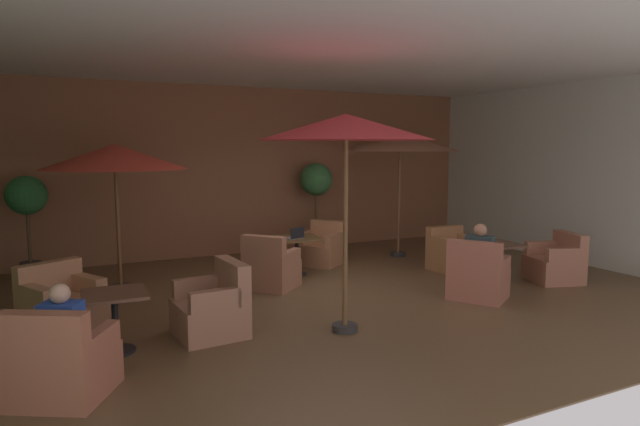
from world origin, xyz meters
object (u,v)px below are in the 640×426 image
at_px(open_laptop, 295,236).
at_px(armchair_front_right_north, 478,277).
at_px(patron_by_window, 62,323).
at_px(armchair_mid_center_north, 61,365).
at_px(armchair_mid_center_east, 213,309).
at_px(patio_umbrella_near_wall, 346,129).
at_px(armchair_front_left_east, 271,269).
at_px(cafe_table_front_right, 496,252).
at_px(potted_tree_mid_left, 316,187).
at_px(armchair_mid_center_south, 61,307).
at_px(patron_blue_shirt, 480,250).
at_px(potted_tree_left_corner, 27,205).
at_px(armchair_front_right_south, 453,254).
at_px(patio_umbrella_tall_red, 115,157).
at_px(cafe_table_front_left, 297,244).
at_px(cafe_table_mid_center, 115,308).
at_px(patio_umbrella_center_beige, 400,143).
at_px(iced_drink_cup, 295,236).
at_px(armchair_front_left_north, 322,248).
at_px(armchair_front_right_east, 556,263).

bearing_deg(open_laptop, armchair_front_right_north, -53.18).
bearing_deg(patron_by_window, armchair_mid_center_north, -119.74).
xyz_separation_m(armchair_mid_center_east, patio_umbrella_near_wall, (1.50, -0.59, 2.17)).
bearing_deg(armchair_front_right_north, armchair_front_left_east, 142.71).
relative_size(cafe_table_front_right, potted_tree_mid_left, 0.39).
xyz_separation_m(armchair_mid_center_south, patron_blue_shirt, (5.67, -1.11, 0.43)).
distance_m(armchair_mid_center_south, potted_tree_left_corner, 3.25).
distance_m(armchair_front_right_south, potted_tree_left_corner, 7.50).
xyz_separation_m(armchair_front_left_east, patron_by_window, (-3.07, -2.74, 0.37)).
bearing_deg(armchair_mid_center_east, potted_tree_left_corner, 117.74).
relative_size(patio_umbrella_tall_red, potted_tree_mid_left, 1.20).
bearing_deg(armchair_front_left_east, potted_tree_mid_left, 51.03).
height_order(cafe_table_front_right, potted_tree_left_corner, potted_tree_left_corner).
height_order(armchair_front_left_east, potted_tree_left_corner, potted_tree_left_corner).
bearing_deg(cafe_table_front_right, cafe_table_front_left, 143.16).
xyz_separation_m(armchair_front_right_north, armchair_mid_center_east, (-3.98, 0.23, -0.01)).
bearing_deg(armchair_front_left_east, patron_by_window, -138.23).
bearing_deg(cafe_table_mid_center, armchair_mid_center_east, 4.15).
bearing_deg(patron_by_window, patio_umbrella_tall_red, 76.76).
relative_size(patio_umbrella_center_beige, patio_umbrella_near_wall, 0.96).
xyz_separation_m(armchair_mid_center_east, iced_drink_cup, (2.08, 2.27, 0.41)).
bearing_deg(armchair_front_right_south, armchair_front_left_north, 140.78).
bearing_deg(potted_tree_left_corner, armchair_front_right_south, -19.89).
distance_m(potted_tree_left_corner, iced_drink_cup, 4.53).
bearing_deg(patio_umbrella_tall_red, armchair_mid_center_north, -103.46).
bearing_deg(patron_by_window, open_laptop, 41.41).
xyz_separation_m(patio_umbrella_center_beige, open_laptop, (-2.69, -0.73, -1.63)).
distance_m(potted_tree_left_corner, open_laptop, 4.54).
xyz_separation_m(armchair_front_left_north, cafe_table_front_right, (1.92, -2.65, 0.23)).
height_order(patio_umbrella_near_wall, potted_tree_mid_left, patio_umbrella_near_wall).
xyz_separation_m(cafe_table_front_left, cafe_table_front_right, (2.73, -2.04, -0.02)).
bearing_deg(patio_umbrella_tall_red, potted_tree_left_corner, 136.32).
xyz_separation_m(armchair_mid_center_north, patio_umbrella_tall_red, (0.91, 3.79, 1.80)).
distance_m(armchair_front_left_east, patron_by_window, 4.14).
distance_m(cafe_table_front_right, armchair_mid_center_south, 6.59).
bearing_deg(iced_drink_cup, cafe_table_mid_center, -143.69).
distance_m(cafe_table_front_right, armchair_mid_center_north, 6.74).
relative_size(armchair_mid_center_south, patio_umbrella_center_beige, 0.42).
xyz_separation_m(cafe_table_front_left, armchair_front_right_east, (3.77, -2.37, -0.25)).
relative_size(cafe_table_front_left, patron_blue_shirt, 1.22).
distance_m(armchair_mid_center_east, potted_tree_left_corner, 4.59).
xyz_separation_m(armchair_front_right_north, patron_blue_shirt, (0.04, 0.02, 0.42)).
xyz_separation_m(armchair_mid_center_east, patio_umbrella_center_beige, (4.78, 3.02, 2.04)).
relative_size(armchair_front_left_north, armchair_mid_center_east, 1.17).
bearing_deg(armchair_mid_center_north, iced_drink_cup, 41.55).
xyz_separation_m(armchair_front_left_east, armchair_mid_center_south, (-3.07, -0.82, -0.00)).
relative_size(armchair_front_left_east, armchair_mid_center_south, 0.97).
xyz_separation_m(cafe_table_front_left, potted_tree_left_corner, (-4.26, 1.57, 0.75)).
relative_size(potted_tree_mid_left, iced_drink_cup, 17.61).
xyz_separation_m(armchair_front_right_east, iced_drink_cup, (-3.86, 2.25, 0.43)).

